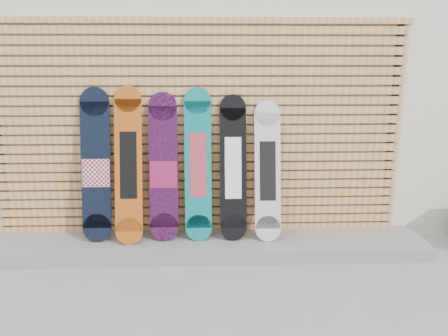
{
  "coord_description": "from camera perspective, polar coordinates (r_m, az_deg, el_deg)",
  "views": [
    {
      "loc": [
        -0.04,
        -3.45,
        1.88
      ],
      "look_at": [
        0.11,
        0.75,
        0.85
      ],
      "focal_mm": 35.0,
      "sensor_mm": 36.0,
      "label": 1
    }
  ],
  "objects": [
    {
      "name": "ground",
      "position": [
        3.93,
        -1.32,
        -14.82
      ],
      "size": [
        80.0,
        80.0,
        0.0
      ],
      "primitive_type": "plane",
      "color": "gray",
      "rests_on": "ground"
    },
    {
      "name": "concrete_step",
      "position": [
        4.51,
        -3.37,
        -10.03
      ],
      "size": [
        4.6,
        0.7,
        0.12
      ],
      "primitive_type": "cube",
      "color": "gray",
      "rests_on": "ground"
    },
    {
      "name": "snowboard_3",
      "position": [
        4.36,
        -3.41,
        0.42
      ],
      "size": [
        0.27,
        0.31,
        1.51
      ],
      "color": "#0C7779",
      "rests_on": "concrete_step"
    },
    {
      "name": "snowboard_0",
      "position": [
        4.5,
        -16.39,
        0.21
      ],
      "size": [
        0.29,
        0.3,
        1.52
      ],
      "color": "black",
      "rests_on": "concrete_step"
    },
    {
      "name": "snowboard_5",
      "position": [
        4.39,
        5.72,
        -0.39
      ],
      "size": [
        0.26,
        0.35,
        1.39
      ],
      "color": "silver",
      "rests_on": "concrete_step"
    },
    {
      "name": "snowboard_1",
      "position": [
        4.39,
        -12.36,
        0.36
      ],
      "size": [
        0.27,
        0.38,
        1.54
      ],
      "color": "#B55113",
      "rests_on": "concrete_step"
    },
    {
      "name": "building",
      "position": [
        6.97,
        2.43,
        13.08
      ],
      "size": [
        12.0,
        5.0,
        3.6
      ],
      "primitive_type": "cube",
      "color": "silver",
      "rests_on": "ground"
    },
    {
      "name": "snowboard_4",
      "position": [
        4.37,
        1.2,
        0.0
      ],
      "size": [
        0.27,
        0.31,
        1.44
      ],
      "color": "black",
      "rests_on": "concrete_step"
    },
    {
      "name": "slat_wall",
      "position": [
        4.47,
        -3.5,
        5.1
      ],
      "size": [
        4.26,
        0.08,
        2.29
      ],
      "color": "tan",
      "rests_on": "ground"
    },
    {
      "name": "snowboard_2",
      "position": [
        4.39,
        -7.91,
        -0.03
      ],
      "size": [
        0.29,
        0.3,
        1.47
      ],
      "color": "black",
      "rests_on": "concrete_step"
    }
  ]
}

